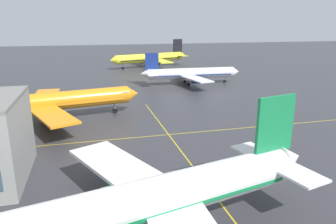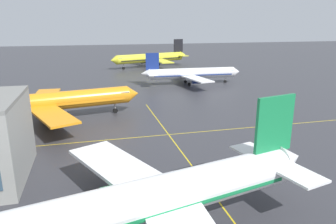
{
  "view_description": "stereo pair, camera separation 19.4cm",
  "coord_description": "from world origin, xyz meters",
  "px_view_note": "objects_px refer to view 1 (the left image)",
  "views": [
    {
      "loc": [
        -14.28,
        -17.29,
        20.66
      ],
      "look_at": [
        -0.13,
        37.58,
        4.53
      ],
      "focal_mm": 33.59,
      "sensor_mm": 36.0,
      "label": 1
    },
    {
      "loc": [
        -14.1,
        -17.34,
        20.66
      ],
      "look_at": [
        -0.13,
        37.58,
        4.53
      ],
      "focal_mm": 33.59,
      "sensor_mm": 36.0,
      "label": 2
    }
  ],
  "objects_px": {
    "airliner_front_gate": "(146,201)",
    "airliner_second_row": "(50,102)",
    "airliner_third_row": "(191,73)",
    "airliner_far_left_stand": "(151,58)"
  },
  "relations": [
    {
      "from": "airliner_front_gate",
      "to": "airliner_second_row",
      "type": "relative_size",
      "value": 1.05
    },
    {
      "from": "airliner_third_row",
      "to": "airliner_far_left_stand",
      "type": "xyz_separation_m",
      "value": [
        -4.74,
        46.77,
        0.6
      ]
    },
    {
      "from": "airliner_front_gate",
      "to": "airliner_second_row",
      "type": "height_order",
      "value": "airliner_front_gate"
    },
    {
      "from": "airliner_second_row",
      "to": "airliner_third_row",
      "type": "xyz_separation_m",
      "value": [
        42.83,
        32.83,
        -0.43
      ]
    },
    {
      "from": "airliner_second_row",
      "to": "airliner_third_row",
      "type": "distance_m",
      "value": 53.97
    },
    {
      "from": "airliner_third_row",
      "to": "airliner_second_row",
      "type": "bearing_deg",
      "value": -142.53
    },
    {
      "from": "airliner_front_gate",
      "to": "airliner_third_row",
      "type": "relative_size",
      "value": 1.16
    },
    {
      "from": "airliner_front_gate",
      "to": "airliner_second_row",
      "type": "xyz_separation_m",
      "value": [
        -12.72,
        44.13,
        -0.22
      ]
    },
    {
      "from": "airliner_third_row",
      "to": "airliner_far_left_stand",
      "type": "distance_m",
      "value": 47.01
    },
    {
      "from": "airliner_second_row",
      "to": "airliner_third_row",
      "type": "height_order",
      "value": "airliner_second_row"
    }
  ]
}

